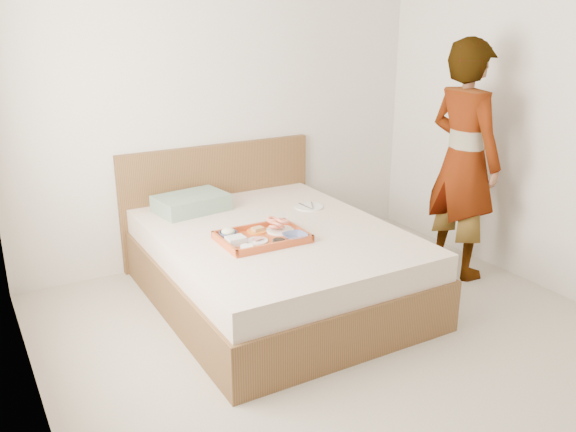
# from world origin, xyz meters

# --- Properties ---
(ground) EXTENTS (3.50, 4.00, 0.01)m
(ground) POSITION_xyz_m (0.00, 0.00, 0.00)
(ground) COLOR #BDB0A0
(ground) RESTS_ON ground
(wall_back) EXTENTS (3.50, 0.01, 2.60)m
(wall_back) POSITION_xyz_m (0.00, 2.00, 1.30)
(wall_back) COLOR silver
(wall_back) RESTS_ON ground
(wall_left) EXTENTS (0.01, 4.00, 2.60)m
(wall_left) POSITION_xyz_m (-1.75, 0.00, 1.30)
(wall_left) COLOR silver
(wall_left) RESTS_ON ground
(bed) EXTENTS (1.65, 2.00, 0.53)m
(bed) POSITION_xyz_m (-0.09, 1.00, 0.27)
(bed) COLOR brown
(bed) RESTS_ON ground
(headboard) EXTENTS (1.65, 0.06, 0.95)m
(headboard) POSITION_xyz_m (-0.09, 1.97, 0.47)
(headboard) COLOR brown
(headboard) RESTS_ON ground
(pillow) EXTENTS (0.56, 0.42, 0.12)m
(pillow) POSITION_xyz_m (-0.44, 1.68, 0.59)
(pillow) COLOR gray
(pillow) RESTS_ON bed
(tray) EXTENTS (0.56, 0.41, 0.05)m
(tray) POSITION_xyz_m (-0.26, 0.86, 0.56)
(tray) COLOR #C74C19
(tray) RESTS_ON bed
(prawn_plate) EXTENTS (0.20, 0.20, 0.01)m
(prawn_plate) POSITION_xyz_m (-0.09, 0.92, 0.55)
(prawn_plate) COLOR white
(prawn_plate) RESTS_ON tray
(navy_bowl_big) EXTENTS (0.16, 0.16, 0.04)m
(navy_bowl_big) POSITION_xyz_m (-0.09, 0.73, 0.56)
(navy_bowl_big) COLOR navy
(navy_bowl_big) RESTS_ON tray
(sauce_dish) EXTENTS (0.08, 0.08, 0.03)m
(sauce_dish) POSITION_xyz_m (-0.22, 0.71, 0.56)
(sauce_dish) COLOR black
(sauce_dish) RESTS_ON tray
(meat_plate) EXTENTS (0.14, 0.14, 0.01)m
(meat_plate) POSITION_xyz_m (-0.32, 0.82, 0.55)
(meat_plate) COLOR white
(meat_plate) RESTS_ON tray
(bread_plate) EXTENTS (0.14, 0.14, 0.01)m
(bread_plate) POSITION_xyz_m (-0.24, 0.98, 0.55)
(bread_plate) COLOR orange
(bread_plate) RESTS_ON tray
(salad_bowl) EXTENTS (0.12, 0.12, 0.04)m
(salad_bowl) POSITION_xyz_m (-0.45, 0.99, 0.56)
(salad_bowl) COLOR navy
(salad_bowl) RESTS_ON tray
(plastic_tub) EXTENTS (0.12, 0.10, 0.05)m
(plastic_tub) POSITION_xyz_m (-0.46, 0.84, 0.57)
(plastic_tub) COLOR silver
(plastic_tub) RESTS_ON tray
(cheese_round) EXTENTS (0.08, 0.08, 0.03)m
(cheese_round) POSITION_xyz_m (-0.44, 0.72, 0.56)
(cheese_round) COLOR white
(cheese_round) RESTS_ON tray
(dinner_plate) EXTENTS (0.27, 0.27, 0.01)m
(dinner_plate) POSITION_xyz_m (0.38, 1.30, 0.54)
(dinner_plate) COLOR white
(dinner_plate) RESTS_ON bed
(person) EXTENTS (0.43, 0.66, 1.80)m
(person) POSITION_xyz_m (1.39, 0.73, 0.90)
(person) COLOR beige
(person) RESTS_ON ground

